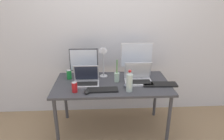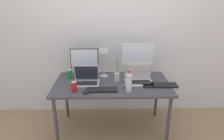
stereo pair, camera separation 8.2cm
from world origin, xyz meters
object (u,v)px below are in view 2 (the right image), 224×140
Objects in this scene: work_desk at (112,87)px; keyboard_aux at (160,85)px; desk_lamp at (104,56)px; keyboard_main at (102,90)px; soda_can_by_laptop at (70,74)px; laptop_silver at (86,79)px; soda_can_near_keyboard at (74,87)px; monitor_center at (137,57)px; mouse_by_keyboard at (126,86)px; monitor_left at (85,62)px; laptop_secondary at (138,78)px; mouse_by_laptop at (86,91)px; water_bottle at (129,82)px; bamboo_vase at (117,77)px.

keyboard_aux is at bearing -9.73° from work_desk.
work_desk is 0.44m from desk_lamp.
soda_can_by_laptop is (-0.45, 0.39, 0.05)m from keyboard_main.
soda_can_near_keyboard is (-0.12, -0.23, 0.01)m from laptop_silver.
soda_can_near_keyboard is 1.00× the size of soda_can_by_laptop.
mouse_by_keyboard is (-0.19, -0.44, -0.24)m from monitor_center.
monitor_left is 1.12× the size of laptop_secondary.
laptop_silver is 0.53m from mouse_by_keyboard.
work_desk is 15.50× the size of mouse_by_keyboard.
desk_lamp is (0.20, 0.46, 0.30)m from mouse_by_laptop.
monitor_center is at bearing 45.45° from keyboard_main.
work_desk is at bearing 27.95° from soda_can_near_keyboard.
water_bottle is 0.87× the size of bamboo_vase.
soda_can_near_keyboard is at bearing 163.54° from mouse_by_laptop.
soda_can_by_laptop is 0.66m from bamboo_vase.
mouse_by_keyboard is (0.30, 0.08, 0.01)m from keyboard_main.
water_bottle is 0.66m from soda_can_near_keyboard.
desk_lamp is (-0.29, 0.32, 0.30)m from mouse_by_keyboard.
work_desk is 0.36m from laptop_silver.
monitor_center reaches higher than mouse_by_laptop.
keyboard_main is at bearing -168.32° from keyboard_aux.
keyboard_aux is 4.28× the size of mouse_by_laptop.
bamboo_vase is (0.52, 0.28, 0.01)m from soda_can_near_keyboard.
laptop_secondary reaches higher than keyboard_aux.
work_desk is at bearing 127.45° from water_bottle.
monitor_center reaches higher than laptop_secondary.
monitor_left is at bearing -177.23° from monitor_center.
mouse_by_laptop is at bearing -140.30° from bamboo_vase.
soda_can_near_keyboard is (-0.81, -0.26, 0.00)m from laptop_secondary.
mouse_by_keyboard is (-0.43, -0.04, 0.01)m from keyboard_aux.
work_desk is at bearing 40.51° from mouse_by_laptop.
laptop_silver is 0.92× the size of laptop_secondary.
work_desk is 0.37m from laptop_secondary.
work_desk is 0.62m from keyboard_aux.
laptop_silver is 0.87× the size of keyboard_main.
work_desk is 3.80× the size of monitor_left.
monitor_center is at bearing 86.18° from laptop_secondary.
laptop_secondary is 0.24m from mouse_by_keyboard.
work_desk is 14.82× the size of mouse_by_laptop.
bamboo_vase is at bearing 26.79° from work_desk.
keyboard_aux reaches higher than work_desk.
monitor_center reaches higher than bamboo_vase.
mouse_by_laptop is at bearing -82.96° from monitor_left.
monitor_center is 1.40× the size of laptop_silver.
monitor_center is at bearing 8.05° from soda_can_by_laptop.
soda_can_near_keyboard reaches higher than work_desk.
water_bottle is (0.02, -0.11, 0.11)m from mouse_by_keyboard.
monitor_left is at bearing 161.53° from laptop_secondary.
monitor_left is 1.06× the size of keyboard_main.
work_desk is 12.00× the size of soda_can_near_keyboard.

